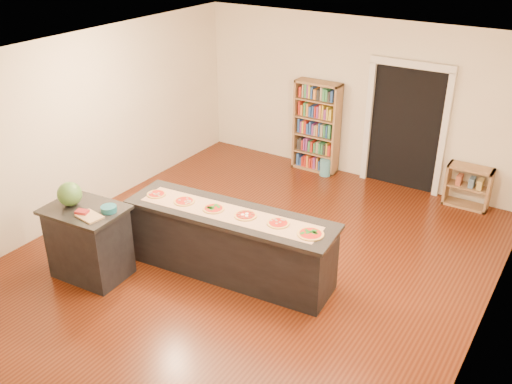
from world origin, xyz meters
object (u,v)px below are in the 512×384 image
Objects in this scene: kitchen_island at (231,243)px; watermelon at (70,194)px; bookshelf at (317,127)px; side_counter at (89,242)px; waste_bin at (325,167)px; low_shelf at (468,187)px.

kitchen_island is 2.13m from watermelon.
watermelon is (-1.13, -4.65, 0.31)m from bookshelf.
side_counter is 4.67m from waste_bin.
watermelon is at bearing -177.93° from side_counter.
kitchen_island is 4.22m from low_shelf.
bookshelf is 5.49× the size of waste_bin.
side_counter is 0.60× the size of bookshelf.
waste_bin is (-2.47, -0.13, -0.20)m from low_shelf.
waste_bin is (1.21, 4.50, -0.35)m from side_counter.
watermelon is at bearing -154.88° from kitchen_island.
waste_bin is (-0.33, 3.50, -0.31)m from kitchen_island.
low_shelf is at bearing 47.75° from side_counter.
bookshelf is 2.39× the size of low_shelf.
bookshelf is 5.38× the size of watermelon.
watermelon is (-3.88, -4.65, 0.80)m from low_shelf.
side_counter reaches higher than low_shelf.
low_shelf is (2.14, 3.64, -0.12)m from kitchen_island.
bookshelf is 4.80m from watermelon.
low_shelf reaches higher than waste_bin.
waste_bin is 0.98× the size of watermelon.
waste_bin is at bearing -25.45° from bookshelf.
side_counter is at bearing -128.45° from low_shelf.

